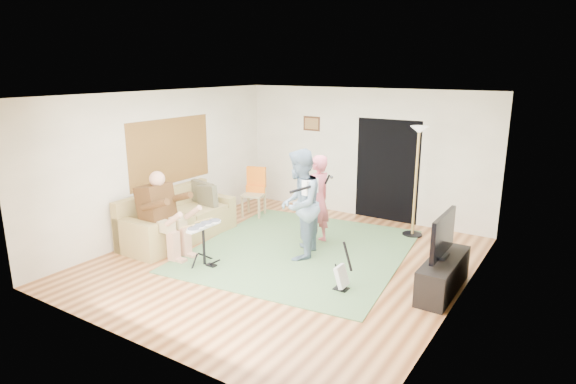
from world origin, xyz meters
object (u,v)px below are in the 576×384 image
object	(u,v)px
singer	(317,200)
guitar_spare	(342,276)
drum_kit	(204,247)
dining_chair	(255,199)
sofa	(175,223)
tv_cabinet	(443,275)
television	(443,234)
torchiere_lamp	(417,162)
guitarist	(299,204)

from	to	relation	value
singer	guitar_spare	xyz separation A→B (m)	(1.25, -1.46, -0.60)
drum_kit	dining_chair	xyz separation A→B (m)	(-0.91, 2.59, 0.06)
drum_kit	singer	size ratio (longest dim) A/B	0.44
sofa	tv_cabinet	bearing A→B (deg)	5.76
sofa	television	bearing A→B (deg)	5.82
sofa	singer	size ratio (longest dim) A/B	1.37
dining_chair	drum_kit	bearing A→B (deg)	-87.14
guitar_spare	television	distance (m)	1.53
sofa	torchiere_lamp	bearing A→B (deg)	34.90
drum_kit	guitarist	world-z (taller)	guitarist
guitar_spare	dining_chair	world-z (taller)	dining_chair
drum_kit	tv_cabinet	size ratio (longest dim) A/B	0.51
guitar_spare	television	bearing A→B (deg)	32.71
singer	dining_chair	world-z (taller)	singer
singer	guitar_spare	distance (m)	2.02
guitarist	television	xyz separation A→B (m)	(2.35, -0.00, -0.07)
torchiere_lamp	television	bearing A→B (deg)	-62.25
dining_chair	tv_cabinet	xyz separation A→B (m)	(4.41, -1.46, -0.12)
drum_kit	guitarist	bearing A→B (deg)	45.86
singer	guitarist	size ratio (longest dim) A/B	0.89
singer	guitarist	xyz separation A→B (m)	(0.07, -0.71, 0.10)
singer	tv_cabinet	distance (m)	2.63
torchiere_lamp	television	xyz separation A→B (m)	(1.09, -2.07, -0.57)
drum_kit	dining_chair	world-z (taller)	dining_chair
television	guitarist	bearing A→B (deg)	179.98
tv_cabinet	television	bearing A→B (deg)	180.00
drum_kit	torchiere_lamp	distance (m)	4.13
torchiere_lamp	tv_cabinet	world-z (taller)	torchiere_lamp
singer	torchiere_lamp	xyz separation A→B (m)	(1.33, 1.36, 0.61)
drum_kit	television	bearing A→B (deg)	18.19
sofa	torchiere_lamp	size ratio (longest dim) A/B	1.07
guitarist	dining_chair	bearing A→B (deg)	-142.80
drum_kit	guitar_spare	bearing A→B (deg)	9.52
singer	torchiere_lamp	distance (m)	1.99
television	tv_cabinet	bearing A→B (deg)	0.00
dining_chair	guitarist	bearing A→B (deg)	-52.44
sofa	torchiere_lamp	xyz separation A→B (m)	(3.66, 2.55, 1.12)
guitarist	television	distance (m)	2.35
torchiere_lamp	television	size ratio (longest dim) A/B	2.10
torchiere_lamp	guitarist	bearing A→B (deg)	-121.35
singer	tv_cabinet	bearing A→B (deg)	87.83
guitarist	television	bearing A→B (deg)	73.13
sofa	guitarist	world-z (taller)	guitarist
drum_kit	guitarist	xyz separation A→B (m)	(1.10, 1.13, 0.61)
tv_cabinet	sofa	bearing A→B (deg)	-174.24
tv_cabinet	drum_kit	bearing A→B (deg)	-162.05
guitar_spare	tv_cabinet	distance (m)	1.43
television	drum_kit	bearing A→B (deg)	-161.81
sofa	guitarist	distance (m)	2.53
drum_kit	dining_chair	size ratio (longest dim) A/B	0.69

